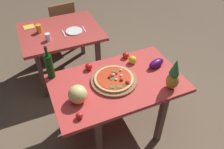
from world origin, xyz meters
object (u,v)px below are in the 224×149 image
(display_table, at_px, (117,88))
(bell_pepper, at_px, (132,60))
(pizza_board, at_px, (114,80))
(pineapple_left, at_px, (173,76))
(tomato_at_corner, at_px, (79,116))
(dining_chair, at_px, (62,23))
(background_table, at_px, (61,37))
(wine_bottle, at_px, (49,66))
(drinking_glass_juice, at_px, (39,29))
(fork_utensil, at_px, (64,33))
(tomato_beside_pepper, at_px, (89,67))
(napkin_folded, at_px, (29,27))
(knife_utensil, at_px, (84,29))
(melon, at_px, (78,94))
(drinking_glass_water, at_px, (48,37))
(dinner_plate, at_px, (74,31))
(tomato_by_bottle, at_px, (126,55))
(eggplant, at_px, (156,63))
(pizza, at_px, (114,78))

(display_table, xyz_separation_m, bell_pepper, (0.28, 0.21, 0.13))
(pizza_board, height_order, pineapple_left, pineapple_left)
(tomato_at_corner, bearing_deg, dining_chair, 80.95)
(background_table, bearing_deg, display_table, -76.52)
(wine_bottle, xyz_separation_m, drinking_glass_juice, (0.04, 0.95, -0.09))
(fork_utensil, bearing_deg, bell_pepper, -59.06)
(fork_utensil, bearing_deg, tomato_beside_pepper, -85.36)
(tomato_at_corner, xyz_separation_m, napkin_folded, (-0.18, 1.77, -0.03))
(tomato_beside_pepper, bearing_deg, background_table, 95.64)
(fork_utensil, height_order, knife_utensil, same)
(wine_bottle, bearing_deg, knife_utensil, 52.52)
(melon, height_order, tomato_at_corner, melon)
(wine_bottle, relative_size, bell_pepper, 3.94)
(bell_pepper, height_order, tomato_at_corner, bell_pepper)
(drinking_glass_water, bearing_deg, dinner_plate, 12.79)
(tomato_by_bottle, height_order, tomato_at_corner, tomato_by_bottle)
(drinking_glass_juice, distance_m, drinking_glass_water, 0.26)
(fork_utensil, bearing_deg, tomato_by_bottle, -56.84)
(dinner_plate, distance_m, knife_utensil, 0.14)
(display_table, height_order, dining_chair, dining_chair)
(eggplant, height_order, napkin_folded, eggplant)
(tomato_beside_pepper, distance_m, dinner_plate, 0.83)
(tomato_at_corner, height_order, dinner_plate, tomato_at_corner)
(tomato_at_corner, bearing_deg, eggplant, 19.46)
(knife_utensil, bearing_deg, tomato_by_bottle, -70.72)
(dining_chair, xyz_separation_m, pizza_board, (0.11, -1.87, 0.27))
(tomato_by_bottle, relative_size, knife_utensil, 0.42)
(pizza, distance_m, tomato_beside_pepper, 0.33)
(display_table, height_order, eggplant, eggplant)
(tomato_by_bottle, relative_size, drinking_glass_water, 0.78)
(tomato_by_bottle, distance_m, dinner_plate, 0.88)
(pizza, xyz_separation_m, tomato_at_corner, (-0.46, -0.31, -0.01))
(melon, bearing_deg, dinner_plate, 75.84)
(fork_utensil, relative_size, napkin_folded, 1.29)
(melon, distance_m, eggplant, 0.93)
(tomato_beside_pepper, bearing_deg, drinking_glass_water, 110.76)
(melon, distance_m, tomato_beside_pepper, 0.46)
(background_table, height_order, melon, melon)
(drinking_glass_water, bearing_deg, tomato_by_bottle, -44.17)
(background_table, distance_m, dining_chair, 0.70)
(fork_utensil, bearing_deg, eggplant, -54.86)
(bell_pepper, height_order, drinking_glass_juice, drinking_glass_juice)
(wine_bottle, bearing_deg, pizza, -29.45)
(wine_bottle, distance_m, tomato_at_corner, 0.64)
(tomato_beside_pepper, bearing_deg, dining_chair, 87.72)
(bell_pepper, bearing_deg, pizza, -147.25)
(pizza_board, relative_size, napkin_folded, 3.35)
(background_table, height_order, dining_chair, dining_chair)
(wine_bottle, xyz_separation_m, drinking_glass_water, (0.11, 0.71, -0.09))
(wine_bottle, bearing_deg, fork_utensil, 67.67)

